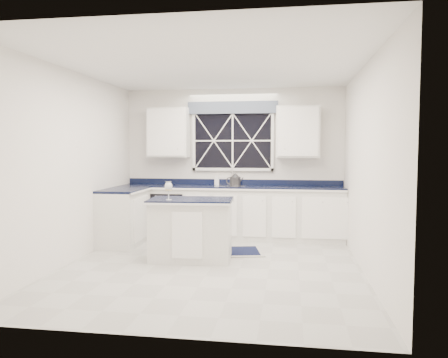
% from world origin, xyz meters
% --- Properties ---
extents(ground, '(4.50, 4.50, 0.00)m').
position_xyz_m(ground, '(0.00, 0.00, 0.00)').
color(ground, '#B2B3AE').
rests_on(ground, ground).
extents(back_wall, '(4.00, 0.10, 2.70)m').
position_xyz_m(back_wall, '(0.00, 2.25, 1.35)').
color(back_wall, white).
rests_on(back_wall, ground).
extents(base_cabinets, '(3.99, 1.60, 0.90)m').
position_xyz_m(base_cabinets, '(-0.33, 1.78, 0.45)').
color(base_cabinets, silver).
rests_on(base_cabinets, ground).
extents(countertop, '(3.98, 0.64, 0.04)m').
position_xyz_m(countertop, '(0.00, 1.95, 0.92)').
color(countertop, black).
rests_on(countertop, base_cabinets).
extents(dishwasher, '(0.60, 0.58, 0.82)m').
position_xyz_m(dishwasher, '(-1.10, 1.95, 0.41)').
color(dishwasher, black).
rests_on(dishwasher, ground).
extents(window, '(1.65, 0.09, 1.26)m').
position_xyz_m(window, '(0.00, 2.20, 1.83)').
color(window, black).
rests_on(window, ground).
extents(upper_cabinets, '(3.10, 0.34, 0.90)m').
position_xyz_m(upper_cabinets, '(0.00, 2.08, 1.90)').
color(upper_cabinets, silver).
rests_on(upper_cabinets, ground).
extents(faucet, '(0.05, 0.20, 0.30)m').
position_xyz_m(faucet, '(0.00, 2.14, 1.10)').
color(faucet, silver).
rests_on(faucet, countertop).
extents(island, '(1.23, 0.80, 0.89)m').
position_xyz_m(island, '(-0.36, 0.35, 0.45)').
color(island, silver).
rests_on(island, ground).
extents(rug, '(1.29, 0.94, 0.02)m').
position_xyz_m(rug, '(0.06, 0.86, 0.01)').
color(rug, '#ADADA8').
rests_on(rug, ground).
extents(kettle, '(0.31, 0.24, 0.23)m').
position_xyz_m(kettle, '(0.07, 2.01, 1.04)').
color(kettle, '#2E2E30').
rests_on(kettle, countertop).
extents(wine_glass, '(0.11, 0.11, 0.26)m').
position_xyz_m(wine_glass, '(-0.64, 0.17, 1.06)').
color(wine_glass, silver).
rests_on(wine_glass, island).
extents(soap_bottle, '(0.08, 0.09, 0.18)m').
position_xyz_m(soap_bottle, '(-0.29, 2.17, 1.03)').
color(soap_bottle, silver).
rests_on(soap_bottle, countertop).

